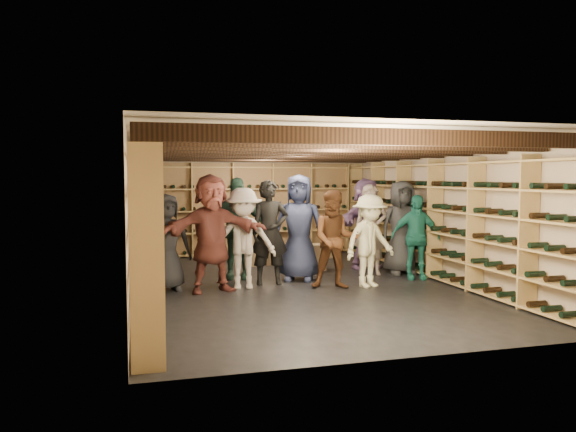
# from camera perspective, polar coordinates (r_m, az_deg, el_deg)

# --- Properties ---
(ground) EXTENTS (8.00, 8.00, 0.00)m
(ground) POSITION_cam_1_polar(r_m,az_deg,el_deg) (9.61, 1.08, -7.00)
(ground) COLOR black
(ground) RESTS_ON ground
(walls) EXTENTS (5.52, 8.02, 2.40)m
(walls) POSITION_cam_1_polar(r_m,az_deg,el_deg) (9.45, 1.09, 0.16)
(walls) COLOR #BAA691
(walls) RESTS_ON ground
(ceiling) EXTENTS (5.50, 8.00, 0.01)m
(ceiling) POSITION_cam_1_polar(r_m,az_deg,el_deg) (9.45, 1.10, 7.44)
(ceiling) COLOR #BCB3A1
(ceiling) RESTS_ON walls
(ceiling_joists) EXTENTS (5.40, 7.12, 0.18)m
(ceiling_joists) POSITION_cam_1_polar(r_m,az_deg,el_deg) (9.44, 1.10, 6.59)
(ceiling_joists) COLOR black
(ceiling_joists) RESTS_ON ground
(wine_rack_left) EXTENTS (0.32, 7.50, 2.15)m
(wine_rack_left) POSITION_cam_1_polar(r_m,az_deg,el_deg) (9.08, -14.67, -0.92)
(wine_rack_left) COLOR tan
(wine_rack_left) RESTS_ON ground
(wine_rack_right) EXTENTS (0.32, 7.50, 2.15)m
(wine_rack_right) POSITION_cam_1_polar(r_m,az_deg,el_deg) (10.48, 14.69, -0.28)
(wine_rack_right) COLOR tan
(wine_rack_right) RESTS_ON ground
(wine_rack_back) EXTENTS (4.70, 0.30, 2.15)m
(wine_rack_back) POSITION_cam_1_polar(r_m,az_deg,el_deg) (13.17, -3.64, 0.69)
(wine_rack_back) COLOR tan
(wine_rack_back) RESTS_ON ground
(crate_stack_left) EXTENTS (0.50, 0.33, 0.68)m
(crate_stack_left) POSITION_cam_1_polar(r_m,az_deg,el_deg) (11.69, -2.88, -3.34)
(crate_stack_left) COLOR tan
(crate_stack_left) RESTS_ON ground
(crate_stack_right) EXTENTS (0.54, 0.40, 0.51)m
(crate_stack_right) POSITION_cam_1_polar(r_m,az_deg,el_deg) (11.08, 2.55, -4.19)
(crate_stack_right) COLOR tan
(crate_stack_right) RESTS_ON ground
(crate_loose) EXTENTS (0.54, 0.39, 0.17)m
(crate_loose) POSITION_cam_1_polar(r_m,az_deg,el_deg) (12.81, 3.96, -3.85)
(crate_loose) COLOR tan
(crate_loose) RESTS_ON ground
(person_0) EXTENTS (0.83, 0.60, 1.57)m
(person_0) POSITION_cam_1_polar(r_m,az_deg,el_deg) (9.24, -12.22, -2.62)
(person_0) COLOR black
(person_0) RESTS_ON ground
(person_1) EXTENTS (0.68, 0.47, 1.78)m
(person_1) POSITION_cam_1_polar(r_m,az_deg,el_deg) (9.53, -1.88, -1.69)
(person_1) COLOR black
(person_1) RESTS_ON ground
(person_3) EXTENTS (1.13, 0.86, 1.54)m
(person_3) POSITION_cam_1_polar(r_m,az_deg,el_deg) (9.42, 8.30, -2.52)
(person_3) COLOR beige
(person_3) RESTS_ON ground
(person_4) EXTENTS (0.95, 0.57, 1.51)m
(person_4) POSITION_cam_1_polar(r_m,az_deg,el_deg) (10.31, 12.83, -2.09)
(person_4) COLOR #227D6D
(person_4) RESTS_ON ground
(person_5) EXTENTS (1.81, 0.82, 1.88)m
(person_5) POSITION_cam_1_polar(r_m,az_deg,el_deg) (8.99, -7.77, -1.73)
(person_5) COLOR brown
(person_5) RESTS_ON ground
(person_6) EXTENTS (1.08, 0.91, 1.88)m
(person_6) POSITION_cam_1_polar(r_m,az_deg,el_deg) (9.90, 1.11, -1.18)
(person_6) COLOR #22294A
(person_6) RESTS_ON ground
(person_7) EXTENTS (0.70, 0.55, 1.70)m
(person_7) POSITION_cam_1_polar(r_m,az_deg,el_deg) (10.61, 8.40, -1.37)
(person_7) COLOR gray
(person_7) RESTS_ON ground
(person_8) EXTENTS (0.92, 0.80, 1.62)m
(person_8) POSITION_cam_1_polar(r_m,az_deg,el_deg) (9.23, 4.81, -2.39)
(person_8) COLOR #4C2A16
(person_8) RESTS_ON ground
(person_9) EXTENTS (1.14, 0.76, 1.65)m
(person_9) POSITION_cam_1_polar(r_m,az_deg,el_deg) (9.22, -4.58, -2.29)
(person_9) COLOR #A29B95
(person_9) RESTS_ON ground
(person_10) EXTENTS (1.14, 0.69, 1.82)m
(person_10) POSITION_cam_1_polar(r_m,az_deg,el_deg) (10.12, -5.27, -1.24)
(person_10) COLOR #26483B
(person_10) RESTS_ON ground
(person_11) EXTENTS (1.75, 1.17, 1.81)m
(person_11) POSITION_cam_1_polar(r_m,az_deg,el_deg) (11.31, 7.97, -0.75)
(person_11) COLOR #815E93
(person_11) RESTS_ON ground
(person_12) EXTENTS (0.88, 0.58, 1.76)m
(person_12) POSITION_cam_1_polar(r_m,az_deg,el_deg) (10.78, 11.46, -1.15)
(person_12) COLOR #2F3033
(person_12) RESTS_ON ground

